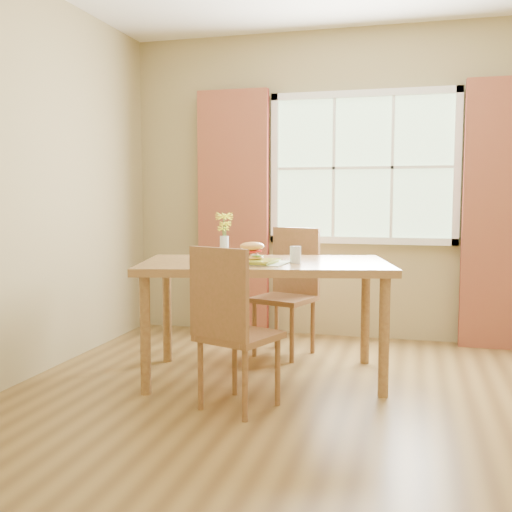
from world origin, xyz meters
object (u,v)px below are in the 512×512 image
at_px(water_glass, 295,255).
at_px(chair_far, 290,285).
at_px(flower_vase, 224,231).
at_px(dining_table, 265,274).
at_px(croissant_sandwich, 252,252).
at_px(chair_near, 230,322).

bearing_deg(water_glass, chair_far, 104.47).
relative_size(chair_far, flower_vase, 3.07).
height_order(dining_table, croissant_sandwich, croissant_sandwich).
height_order(dining_table, chair_near, chair_near).
relative_size(dining_table, water_glass, 16.28).
height_order(chair_far, water_glass, chair_far).
bearing_deg(croissant_sandwich, chair_far, 53.71).
distance_m(croissant_sandwich, flower_vase, 0.44).
height_order(chair_near, croissant_sandwich, chair_near).
bearing_deg(chair_near, croissant_sandwich, 113.03).
xyz_separation_m(chair_far, croissant_sandwich, (-0.08, -0.86, 0.34)).
xyz_separation_m(croissant_sandwich, water_glass, (0.27, 0.11, -0.03)).
bearing_deg(flower_vase, dining_table, -23.86).
relative_size(chair_near, flower_vase, 2.96).
distance_m(chair_far, flower_vase, 0.81).
distance_m(dining_table, water_glass, 0.26).
bearing_deg(flower_vase, chair_far, 56.44).
xyz_separation_m(dining_table, flower_vase, (-0.34, 0.15, 0.28)).
bearing_deg(croissant_sandwich, water_glass, -8.60).
relative_size(dining_table, croissant_sandwich, 8.94).
bearing_deg(flower_vase, water_glass, -19.30).
xyz_separation_m(chair_far, flower_vase, (-0.37, -0.55, 0.46)).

